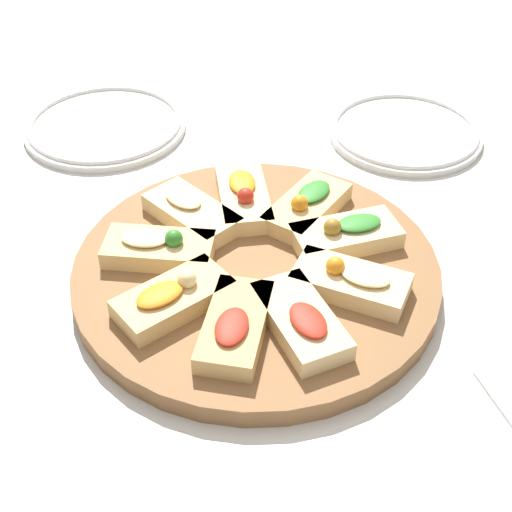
{
  "coord_description": "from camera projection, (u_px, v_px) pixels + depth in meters",
  "views": [
    {
      "loc": [
        -0.2,
        -0.58,
        0.55
      ],
      "look_at": [
        0.0,
        0.0,
        0.04
      ],
      "focal_mm": 50.0,
      "sensor_mm": 36.0,
      "label": 1
    }
  ],
  "objects": [
    {
      "name": "plate_right",
      "position": [
        405.0,
        131.0,
        1.07
      ],
      "size": [
        0.23,
        0.23,
        0.02
      ],
      "color": "white",
      "rests_on": "ground_plane"
    },
    {
      "name": "focaccia_slice_4",
      "position": [
        348.0,
        236.0,
        0.83
      ],
      "size": [
        0.13,
        0.06,
        0.04
      ],
      "color": "#E5C689",
      "rests_on": "serving_board"
    },
    {
      "name": "focaccia_slice_8",
      "position": [
        159.0,
        248.0,
        0.81
      ],
      "size": [
        0.14,
        0.11,
        0.04
      ],
      "color": "#DBB775",
      "rests_on": "serving_board"
    },
    {
      "name": "focaccia_slice_3",
      "position": [
        351.0,
        281.0,
        0.77
      ],
      "size": [
        0.13,
        0.13,
        0.04
      ],
      "color": "#E5C689",
      "rests_on": "serving_board"
    },
    {
      "name": "ground_plane",
      "position": [
        256.0,
        279.0,
        0.83
      ],
      "size": [
        3.0,
        3.0,
        0.0
      ],
      "primitive_type": "plane",
      "color": "beige"
    },
    {
      "name": "focaccia_slice_6",
      "position": [
        244.0,
        198.0,
        0.89
      ],
      "size": [
        0.08,
        0.13,
        0.04
      ],
      "color": "#E5C689",
      "rests_on": "serving_board"
    },
    {
      "name": "focaccia_slice_5",
      "position": [
        307.0,
        206.0,
        0.88
      ],
      "size": [
        0.14,
        0.12,
        0.04
      ],
      "color": "#DBB775",
      "rests_on": "serving_board"
    },
    {
      "name": "serving_board",
      "position": [
        256.0,
        271.0,
        0.82
      ],
      "size": [
        0.42,
        0.42,
        0.02
      ],
      "primitive_type": "cylinder",
      "color": "brown",
      "rests_on": "ground_plane"
    },
    {
      "name": "focaccia_slice_7",
      "position": [
        191.0,
        212.0,
        0.87
      ],
      "size": [
        0.11,
        0.14,
        0.03
      ],
      "color": "#E5C689",
      "rests_on": "serving_board"
    },
    {
      "name": "focaccia_slice_0",
      "position": [
        173.0,
        297.0,
        0.75
      ],
      "size": [
        0.14,
        0.1,
        0.04
      ],
      "color": "#DBB775",
      "rests_on": "serving_board"
    },
    {
      "name": "focaccia_slice_2",
      "position": [
        301.0,
        320.0,
        0.73
      ],
      "size": [
        0.07,
        0.13,
        0.03
      ],
      "color": "#E5C689",
      "rests_on": "serving_board"
    },
    {
      "name": "focaccia_slice_1",
      "position": [
        235.0,
        326.0,
        0.72
      ],
      "size": [
        0.11,
        0.14,
        0.03
      ],
      "color": "tan",
      "rests_on": "serving_board"
    },
    {
      "name": "plate_left",
      "position": [
        105.0,
        125.0,
        1.08
      ],
      "size": [
        0.24,
        0.24,
        0.02
      ],
      "color": "white",
      "rests_on": "ground_plane"
    }
  ]
}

